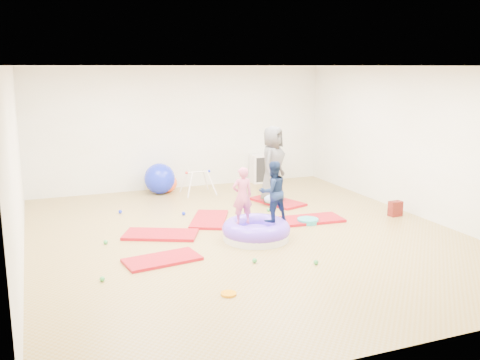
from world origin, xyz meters
name	(u,v)px	position (x,y,z in m)	size (l,w,h in m)	color
room	(247,154)	(0.00, 0.00, 1.40)	(7.01, 8.01, 2.81)	#9B8650
gym_mat_front_left	(162,260)	(-1.61, -0.67, 0.02)	(1.09, 0.55, 0.05)	#A31416
gym_mat_mid_left	(161,235)	(-1.36, 0.51, 0.03)	(1.21, 0.61, 0.05)	#A31416
gym_mat_center_back	(209,219)	(-0.31, 1.08, 0.02)	(1.18, 0.59, 0.05)	#A31416
gym_mat_right	(310,219)	(1.43, 0.39, 0.02)	(1.19, 0.60, 0.05)	#A31416
gym_mat_rear_right	(277,202)	(1.44, 1.82, 0.02)	(1.19, 0.59, 0.05)	#A31416
inflatable_cushion	(256,231)	(0.07, -0.24, 0.14)	(1.13, 1.13, 0.35)	silver
child_pink	(242,193)	(-0.15, -0.18, 0.80)	(0.34, 0.23, 0.94)	#D05A7E
child_navy	(273,189)	(0.37, -0.23, 0.83)	(0.49, 0.38, 1.01)	#112145
adult_caregiver	(273,164)	(1.31, 1.80, 0.83)	(0.77, 0.50, 1.57)	#4B4B4B
infant	(273,199)	(1.24, 1.60, 0.16)	(0.36, 0.37, 0.21)	#8EACE8
ball_pit_balls	(212,230)	(-0.48, 0.41, 0.04)	(4.11, 3.87, 0.07)	green
exercise_ball_blue	(160,179)	(-0.66, 3.54, 0.34)	(0.69, 0.69, 0.69)	#1425DC
exercise_ball_orange	(167,183)	(-0.48, 3.59, 0.22)	(0.45, 0.45, 0.45)	#FF5223
infant_play_gym	(198,179)	(0.10, 3.10, 0.36)	(0.70, 0.66, 0.54)	silver
cube_shelf	(265,168)	(2.03, 3.79, 0.35)	(0.70, 0.34, 0.70)	silver
balance_disc	(308,221)	(1.31, 0.26, 0.04)	(0.38, 0.38, 0.09)	teal
backpack	(395,209)	(3.10, 0.08, 0.14)	(0.25, 0.15, 0.29)	#B2281D
yellow_toy	(229,294)	(-1.12, -2.15, 0.01)	(0.20, 0.20, 0.03)	orange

